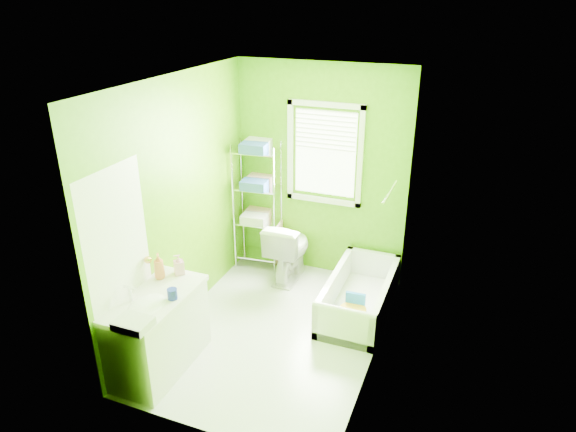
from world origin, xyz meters
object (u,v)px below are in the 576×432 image
at_px(wire_shelf_unit, 258,192).
at_px(vanity, 158,330).
at_px(bathtub, 359,300).
at_px(toilet, 289,249).

bearing_deg(wire_shelf_unit, vanity, -91.37).
bearing_deg(bathtub, vanity, -133.94).
distance_m(toilet, wire_shelf_unit, 0.80).
height_order(toilet, vanity, vanity).
distance_m(toilet, vanity, 2.07).
xyz_separation_m(toilet, wire_shelf_unit, (-0.47, 0.17, 0.63)).
bearing_deg(toilet, wire_shelf_unit, -20.81).
xyz_separation_m(toilet, vanity, (-0.52, -2.00, 0.03)).
relative_size(bathtub, vanity, 1.29).
distance_m(bathtub, toilet, 1.11).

